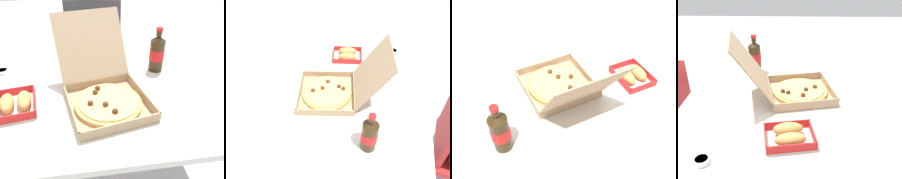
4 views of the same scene
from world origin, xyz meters
The scene contains 6 objects.
dining_table centered at (0.00, 0.00, 0.64)m, with size 1.27×0.86×0.72m.
pizza_box_open centered at (-0.03, -0.09, 0.76)m, with size 0.40×0.53×0.31m.
bread_side_box centered at (-0.39, -0.09, 0.74)m, with size 0.18×0.21×0.06m.
cola_bottle centered at (0.26, 0.13, 0.81)m, with size 0.07×0.07×0.22m.
paper_menu centered at (0.46, 0.18, 0.72)m, with size 0.21×0.15×0.00m, color white.
dipping_sauce_cup centered at (-0.52, 0.21, 0.73)m, with size 0.06×0.06×0.02m.
Camera 4 is at (-1.18, -0.12, 1.36)m, focal length 41.44 mm.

